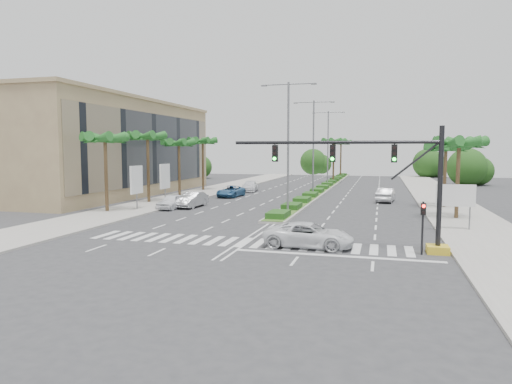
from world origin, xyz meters
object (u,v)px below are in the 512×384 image
car_parked_b (192,200)px  car_crossing (309,235)px  car_parked_a (172,202)px  car_parked_d (250,187)px  car_right (386,195)px  car_parked_c (231,191)px

car_parked_b → car_crossing: car_parked_b is taller
car_parked_a → car_parked_d: car_parked_a is taller
car_parked_a → car_crossing: size_ratio=0.80×
car_parked_d → car_parked_a: bearing=-102.9°
car_parked_a → car_crossing: bearing=-40.0°
car_parked_b → car_right: bearing=31.1°
car_parked_a → car_parked_b: size_ratio=0.91×
car_parked_c → car_right: (18.71, -0.57, 0.10)m
car_parked_b → car_parked_d: bearing=90.4°
car_parked_d → car_crossing: car_crossing is taller
car_crossing → car_parked_c: bearing=29.1°
car_parked_c → car_parked_d: bearing=92.1°
car_parked_c → car_parked_d: size_ratio=1.02×
car_parked_b → car_parked_c: car_parked_b is taller
car_parked_d → car_parked_c: bearing=-98.4°
car_parked_a → car_parked_d: (2.17, 20.41, -0.01)m
car_parked_a → car_right: car_right is taller
car_parked_c → car_right: size_ratio=1.04×
car_parked_b → car_right: (19.23, 10.39, 0.02)m
car_parked_a → car_parked_c: (1.96, 12.66, -0.03)m
car_parked_a → car_parked_b: 2.22m
car_parked_a → car_right: bearing=32.3°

